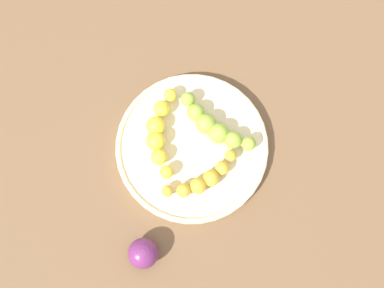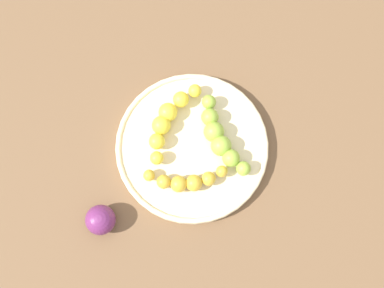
% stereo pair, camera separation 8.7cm
% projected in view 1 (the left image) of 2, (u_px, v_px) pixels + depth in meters
% --- Properties ---
extents(ground_plane, '(2.40, 2.40, 0.00)m').
position_uv_depth(ground_plane, '(192.00, 149.00, 0.91)').
color(ground_plane, brown).
extents(fruit_bowl, '(0.27, 0.27, 0.02)m').
position_uv_depth(fruit_bowl, '(192.00, 147.00, 0.89)').
color(fruit_bowl, beige).
rests_on(fruit_bowl, ground_plane).
extents(banana_green, '(0.16, 0.06, 0.04)m').
position_uv_depth(banana_green, '(214.00, 126.00, 0.88)').
color(banana_green, '#8CAD38').
rests_on(banana_green, fruit_bowl).
extents(banana_yellow, '(0.09, 0.15, 0.03)m').
position_uv_depth(banana_yellow, '(160.00, 133.00, 0.87)').
color(banana_yellow, yellow).
rests_on(banana_yellow, fruit_bowl).
extents(banana_spotted, '(0.09, 0.13, 0.03)m').
position_uv_depth(banana_spotted, '(203.00, 179.00, 0.86)').
color(banana_spotted, gold).
rests_on(banana_spotted, fruit_bowl).
extents(plum_purple, '(0.05, 0.05, 0.05)m').
position_uv_depth(plum_purple, '(143.00, 253.00, 0.84)').
color(plum_purple, '#662659').
rests_on(plum_purple, ground_plane).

